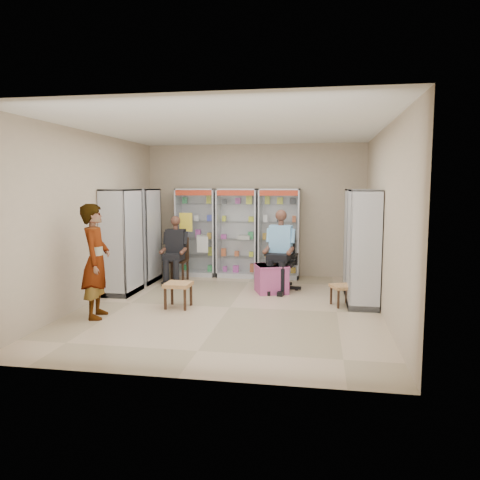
% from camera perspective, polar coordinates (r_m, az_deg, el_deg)
% --- Properties ---
extents(floor, '(6.00, 6.00, 0.00)m').
position_cam_1_polar(floor, '(8.06, -1.25, -8.20)').
color(floor, tan).
rests_on(floor, ground).
extents(room_shell, '(5.02, 6.02, 3.01)m').
position_cam_1_polar(room_shell, '(7.79, -1.28, 5.93)').
color(room_shell, tan).
rests_on(room_shell, ground).
extents(cabinet_back_left, '(0.90, 0.50, 2.00)m').
position_cam_1_polar(cabinet_back_left, '(10.80, -5.31, 0.95)').
color(cabinet_back_left, '#B6B9BE').
rests_on(cabinet_back_left, floor).
extents(cabinet_back_mid, '(0.90, 0.50, 2.00)m').
position_cam_1_polar(cabinet_back_mid, '(10.60, -0.34, 0.87)').
color(cabinet_back_mid, '#A0A2A7').
rests_on(cabinet_back_mid, floor).
extents(cabinet_back_right, '(0.90, 0.50, 2.00)m').
position_cam_1_polar(cabinet_back_right, '(10.47, 4.79, 0.78)').
color(cabinet_back_right, silver).
rests_on(cabinet_back_right, floor).
extents(cabinet_right_far, '(0.90, 0.50, 2.00)m').
position_cam_1_polar(cabinet_right_far, '(9.35, 14.20, -0.11)').
color(cabinet_right_far, '#B4B7BC').
rests_on(cabinet_right_far, floor).
extents(cabinet_right_near, '(0.90, 0.50, 2.00)m').
position_cam_1_polar(cabinet_right_near, '(8.26, 14.80, -0.99)').
color(cabinet_right_near, silver).
rests_on(cabinet_right_near, floor).
extents(cabinet_left_far, '(0.90, 0.50, 2.00)m').
position_cam_1_polar(cabinet_left_far, '(10.21, -11.71, 0.51)').
color(cabinet_left_far, '#A9ACB0').
rests_on(cabinet_left_far, floor).
extents(cabinet_left_near, '(0.90, 0.50, 2.00)m').
position_cam_1_polar(cabinet_left_near, '(9.20, -14.19, -0.21)').
color(cabinet_left_near, silver).
rests_on(cabinet_left_near, floor).
extents(wooden_chair, '(0.42, 0.42, 0.94)m').
position_cam_1_polar(wooden_chair, '(10.24, -7.68, -2.38)').
color(wooden_chair, '#322113').
rests_on(wooden_chair, floor).
extents(seated_customer, '(0.44, 0.60, 1.34)m').
position_cam_1_polar(seated_customer, '(10.16, -7.78, -1.31)').
color(seated_customer, black).
rests_on(seated_customer, floor).
extents(office_chair, '(0.73, 0.73, 1.18)m').
position_cam_1_polar(office_chair, '(9.35, 5.03, -2.47)').
color(office_chair, black).
rests_on(office_chair, floor).
extents(seated_shopkeeper, '(0.59, 0.75, 1.50)m').
position_cam_1_polar(seated_shopkeeper, '(9.28, 5.01, -1.54)').
color(seated_shopkeeper, '#6E93DA').
rests_on(seated_shopkeeper, floor).
extents(pink_trunk, '(0.72, 0.71, 0.55)m').
position_cam_1_polar(pink_trunk, '(9.11, 3.85, -4.72)').
color(pink_trunk, '#B24789').
rests_on(pink_trunk, floor).
extents(tea_glass, '(0.07, 0.07, 0.11)m').
position_cam_1_polar(tea_glass, '(9.05, 4.21, -2.71)').
color(tea_glass, '#5C1E07').
rests_on(tea_glass, pink_trunk).
extents(woven_stool_a, '(0.48, 0.48, 0.36)m').
position_cam_1_polar(woven_stool_a, '(8.31, 12.39, -6.61)').
color(woven_stool_a, '#A97047').
rests_on(woven_stool_a, floor).
extents(woven_stool_b, '(0.44, 0.44, 0.43)m').
position_cam_1_polar(woven_stool_b, '(8.07, -7.53, -6.67)').
color(woven_stool_b, olive).
rests_on(woven_stool_b, floor).
extents(standing_man, '(0.56, 0.73, 1.79)m').
position_cam_1_polar(standing_man, '(7.64, -17.17, -2.47)').
color(standing_man, gray).
rests_on(standing_man, floor).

